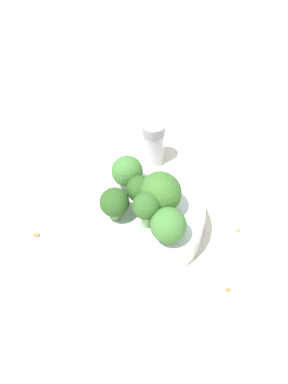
# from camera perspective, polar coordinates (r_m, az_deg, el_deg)

# --- Properties ---
(ground_plane) EXTENTS (3.00, 3.00, 0.00)m
(ground_plane) POSITION_cam_1_polar(r_m,az_deg,el_deg) (0.54, -0.00, -5.90)
(ground_plane) COLOR beige
(bowl) EXTENTS (0.16, 0.16, 0.05)m
(bowl) POSITION_cam_1_polar(r_m,az_deg,el_deg) (0.52, -0.00, -4.24)
(bowl) COLOR silver
(bowl) RESTS_ON ground_plane
(broccoli_floret_0) EXTENTS (0.03, 0.03, 0.05)m
(broccoli_floret_0) POSITION_cam_1_polar(r_m,az_deg,el_deg) (0.48, -0.73, 0.04)
(broccoli_floret_0) COLOR #7A9E5B
(broccoli_floret_0) RESTS_ON bowl
(broccoli_floret_1) EXTENTS (0.06, 0.06, 0.06)m
(broccoli_floret_1) POSITION_cam_1_polar(r_m,az_deg,el_deg) (0.47, 2.33, -0.55)
(broccoli_floret_1) COLOR #84AD66
(broccoli_floret_1) RESTS_ON bowl
(broccoli_floret_2) EXTENTS (0.04, 0.04, 0.05)m
(broccoli_floret_2) POSITION_cam_1_polar(r_m,az_deg,el_deg) (0.45, 3.73, -5.11)
(broccoli_floret_2) COLOR #8EB770
(broccoli_floret_2) RESTS_ON bowl
(broccoli_floret_3) EXTENTS (0.04, 0.04, 0.05)m
(broccoli_floret_3) POSITION_cam_1_polar(r_m,az_deg,el_deg) (0.50, -2.58, 3.09)
(broccoli_floret_3) COLOR #7A9E5B
(broccoli_floret_3) RESTS_ON bowl
(broccoli_floret_4) EXTENTS (0.04, 0.04, 0.05)m
(broccoli_floret_4) POSITION_cam_1_polar(r_m,az_deg,el_deg) (0.47, -4.51, -1.67)
(broccoli_floret_4) COLOR #7A9E5B
(broccoli_floret_4) RESTS_ON bowl
(broccoli_floret_5) EXTENTS (0.03, 0.03, 0.06)m
(broccoli_floret_5) POSITION_cam_1_polar(r_m,az_deg,el_deg) (0.46, 0.35, -2.30)
(broccoli_floret_5) COLOR #8EB770
(broccoli_floret_5) RESTS_ON bowl
(pepper_shaker) EXTENTS (0.04, 0.04, 0.08)m
(pepper_shaker) POSITION_cam_1_polar(r_m,az_deg,el_deg) (0.61, 1.39, 7.36)
(pepper_shaker) COLOR #B2B7BC
(pepper_shaker) RESTS_ON ground_plane
(almond_crumb_0) EXTENTS (0.01, 0.01, 0.01)m
(almond_crumb_0) POSITION_cam_1_polar(r_m,az_deg,el_deg) (0.55, -16.11, -6.18)
(almond_crumb_0) COLOR olive
(almond_crumb_0) RESTS_ON ground_plane
(almond_crumb_1) EXTENTS (0.01, 0.01, 0.01)m
(almond_crumb_1) POSITION_cam_1_polar(r_m,az_deg,el_deg) (0.50, 12.72, -14.22)
(almond_crumb_1) COLOR olive
(almond_crumb_1) RESTS_ON ground_plane
(almond_crumb_2) EXTENTS (0.01, 0.01, 0.01)m
(almond_crumb_2) POSITION_cam_1_polar(r_m,az_deg,el_deg) (0.55, 14.18, -5.57)
(almond_crumb_2) COLOR #AD7F4C
(almond_crumb_2) RESTS_ON ground_plane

